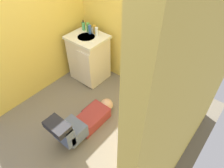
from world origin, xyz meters
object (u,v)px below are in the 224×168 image
bottle_green (88,27)px  bottle_amber (95,30)px  faucet (93,30)px  tissue_box (178,68)px  paper_towel_roll (139,112)px  toilet_paper_roll (157,155)px  vanity_cabinet (89,57)px  bottle_clear (97,31)px  soap_dispenser (84,26)px  person_plumber (82,122)px  toiletry_bag (189,72)px  bottle_blue (90,29)px  toilet (171,97)px

bottle_green → bottle_amber: (0.13, 0.01, -0.00)m
bottle_green → bottle_amber: bottle_green is taller
faucet → tissue_box: size_ratio=0.45×
paper_towel_roll → toilet_paper_roll: bearing=-36.8°
toilet_paper_roll → bottle_green: bearing=157.2°
toilet_paper_roll → vanity_cabinet: bearing=159.9°
paper_towel_roll → toilet_paper_roll: size_ratio=2.12×
vanity_cabinet → bottle_green: size_ratio=5.68×
paper_towel_roll → toilet_paper_roll: (0.53, -0.40, -0.07)m
vanity_cabinet → paper_towel_roll: bearing=-11.4°
faucet → toilet_paper_roll: faucet is taller
bottle_clear → soap_dispenser: bearing=-179.5°
person_plumber → bottle_clear: bearing=121.4°
tissue_box → toiletry_bag: size_ratio=1.77×
bottle_blue → faucet: bearing=59.5°
soap_dispenser → paper_towel_roll: bearing=-14.7°
faucet → bottle_amber: bearing=1.0°
person_plumber → paper_towel_roll: 0.84m
toiletry_bag → soap_dispenser: soap_dispenser is taller
tissue_box → toiletry_bag: toiletry_bag is taller
vanity_cabinet → bottle_green: (-0.10, 0.13, 0.47)m
tissue_box → toiletry_bag: bearing=0.0°
soap_dispenser → faucet: bearing=6.0°
tissue_box → toilet: bearing=-63.6°
faucet → soap_dispenser: (-0.19, -0.02, 0.02)m
bottle_green → bottle_amber: bearing=5.4°
toiletry_bag → paper_towel_roll: size_ratio=0.53×
vanity_cabinet → bottle_amber: 0.50m
toilet → toilet_paper_roll: toilet is taller
tissue_box → soap_dispenser: 1.67m
faucet → toiletry_bag: (1.63, 0.02, -0.06)m
bottle_clear → person_plumber: bearing=-58.6°
vanity_cabinet → faucet: (-0.00, 0.15, 0.45)m
toilet → tissue_box: bearing=116.4°
person_plumber → bottle_clear: (-0.65, 1.06, 0.71)m
bottle_blue → bottle_amber: size_ratio=0.98×
faucet → toiletry_bag: faucet is taller
person_plumber → bottle_amber: (-0.71, 1.08, 0.71)m
faucet → soap_dispenser: 0.19m
faucet → bottle_clear: bottle_clear is taller
bottle_blue → toilet_paper_roll: size_ratio=1.26×
tissue_box → bottle_amber: bearing=-179.3°
bottle_amber → bottle_clear: bottle_amber is taller
bottle_blue → bottle_clear: bottle_blue is taller
faucet → toilet_paper_roll: bearing=-24.2°
bottle_green → bottle_clear: bottle_green is taller
faucet → bottle_green: bearing=-172.9°
toiletry_bag → toilet_paper_roll: toiletry_bag is taller
bottle_amber → toilet_paper_roll: size_ratio=1.29×
toilet → paper_towel_roll: 0.50m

